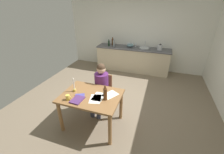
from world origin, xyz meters
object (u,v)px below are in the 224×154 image
at_px(chair_at_table, 103,90).
at_px(coffee_mug, 68,97).
at_px(dining_table, 91,100).
at_px(book_magazine, 80,96).
at_px(wine_glass_by_kettle, 133,44).
at_px(wine_bottle_on_table, 105,94).
at_px(person_seated, 100,86).
at_px(candlestick, 74,88).
at_px(mixing_bowl, 130,45).
at_px(bottle_wine_red, 114,43).
at_px(wine_glass_near_sink, 136,44).
at_px(sink_unit, 144,48).
at_px(book_cookery, 77,100).
at_px(stovetop_kettle, 160,47).
at_px(wine_glass_back_left, 129,43).
at_px(bottle_oil, 109,43).
at_px(bottle_vinegar, 113,42).
at_px(wine_glass_back_right, 128,43).

distance_m(chair_at_table, coffee_mug, 1.05).
bearing_deg(dining_table, book_magazine, -144.77).
bearing_deg(wine_glass_by_kettle, wine_bottle_on_table, -86.97).
height_order(person_seated, book_magazine, person_seated).
bearing_deg(candlestick, mixing_bowl, 81.89).
distance_m(person_seated, wine_glass_by_kettle, 2.77).
bearing_deg(mixing_bowl, dining_table, -91.29).
relative_size(person_seated, bottle_wine_red, 4.02).
distance_m(coffee_mug, wine_glass_near_sink, 3.60).
height_order(coffee_mug, candlestick, candlestick).
bearing_deg(sink_unit, mixing_bowl, 172.71).
relative_size(chair_at_table, book_cookery, 3.31).
bearing_deg(coffee_mug, wine_glass_near_sink, 80.49).
distance_m(wine_bottle_on_table, sink_unit, 3.18).
height_order(bottle_wine_red, stovetop_kettle, bottle_wine_red).
distance_m(book_magazine, stovetop_kettle, 3.50).
bearing_deg(dining_table, stovetop_kettle, 69.94).
height_order(wine_bottle_on_table, bottle_wine_red, bottle_wine_red).
height_order(candlestick, wine_glass_back_left, candlestick).
xyz_separation_m(coffee_mug, wine_glass_by_kettle, (0.48, 3.54, 0.20)).
distance_m(stovetop_kettle, wine_glass_back_left, 1.12).
distance_m(dining_table, coffee_mug, 0.47).
xyz_separation_m(mixing_bowl, wine_glass_back_left, (-0.05, 0.08, 0.05)).
bearing_deg(wine_bottle_on_table, stovetop_kettle, 75.51).
bearing_deg(bottle_oil, dining_table, -76.63).
bearing_deg(wine_glass_near_sink, stovetop_kettle, -9.68).
bearing_deg(mixing_bowl, bottle_oil, -170.96).
relative_size(person_seated, sink_unit, 3.32).
bearing_deg(book_magazine, sink_unit, 50.22).
height_order(person_seated, bottle_vinegar, bottle_vinegar).
bearing_deg(person_seated, sink_unit, 76.47).
bearing_deg(wine_glass_back_left, person_seated, -90.93).
distance_m(wine_bottle_on_table, bottle_vinegar, 3.39).
relative_size(book_magazine, wine_glass_by_kettle, 1.16).
distance_m(chair_at_table, mixing_bowl, 2.57).
height_order(book_cookery, bottle_vinegar, bottle_vinegar).
xyz_separation_m(candlestick, wine_bottle_on_table, (0.70, -0.06, 0.04)).
relative_size(person_seated, bottle_vinegar, 3.99).
bearing_deg(coffee_mug, sink_unit, 74.54).
distance_m(book_magazine, wine_bottle_on_table, 0.52).
bearing_deg(wine_glass_near_sink, bottle_oil, -168.26).
bearing_deg(wine_glass_by_kettle, dining_table, -92.56).
height_order(person_seated, wine_glass_back_left, person_seated).
xyz_separation_m(book_cookery, bottle_vinegar, (-0.46, 3.45, 0.26)).
bearing_deg(book_cookery, wine_glass_near_sink, 85.59).
bearing_deg(mixing_bowl, bottle_wine_red, -164.27).
xyz_separation_m(stovetop_kettle, wine_glass_back_left, (-1.11, 0.15, 0.01)).
bearing_deg(wine_bottle_on_table, bottle_oil, 108.65).
xyz_separation_m(book_cookery, wine_glass_back_right, (0.13, 3.50, 0.24)).
xyz_separation_m(book_cookery, stovetop_kettle, (1.30, 3.35, 0.23)).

